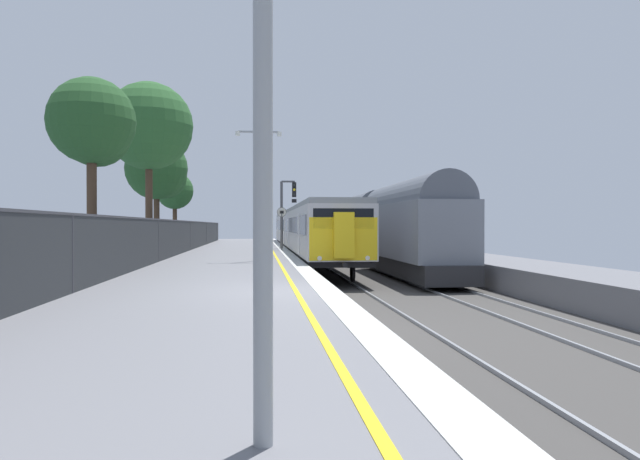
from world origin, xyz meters
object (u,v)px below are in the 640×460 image
Objects in this scene: signal_gantry at (286,206)px; background_tree_right at (159,171)px; commuter_train_at_platform at (304,229)px; background_tree_left at (149,129)px; background_tree_back at (93,126)px; platform_lamp_mid at (259,184)px; freight_train_adjacent_track at (346,225)px; speed_limit_sign at (282,223)px; background_tree_centre at (175,192)px.

signal_gantry is 0.60× the size of background_tree_right.
commuter_train_at_platform is at bearing 64.86° from signal_gantry.
background_tree_left is at bearing -136.71° from signal_gantry.
background_tree_back is at bearing -87.43° from background_tree_right.
platform_lamp_mid is at bearing -66.92° from background_tree_right.
platform_lamp_mid is at bearing -100.90° from commuter_train_at_platform.
background_tree_back is (-0.14, -10.19, -1.56)m from background_tree_left.
background_tree_back is (-13.32, -26.31, 3.64)m from freight_train_adjacent_track.
speed_limit_sign is at bearing -116.76° from freight_train_adjacent_track.
background_tree_back reaches higher than background_tree_centre.
background_tree_left is 9.63m from background_tree_right.
background_tree_back is at bearing -87.79° from background_tree_centre.
speed_limit_sign is 11.47m from platform_lamp_mid.
commuter_train_at_platform is at bearing 79.10° from platform_lamp_mid.
background_tree_right reaches higher than background_tree_centre.
background_tree_left reaches higher than background_tree_back.
background_tree_right is at bearing 92.57° from background_tree_back.
speed_limit_sign is at bearing -60.41° from background_tree_centre.
speed_limit_sign is (-5.85, -11.60, 0.16)m from freight_train_adjacent_track.
freight_train_adjacent_track is at bearing 58.31° from signal_gantry.
background_tree_left reaches higher than background_tree_right.
freight_train_adjacent_track is 5.88× the size of background_tree_left.
commuter_train_at_platform is at bearing 72.52° from speed_limit_sign.
signal_gantry is at bearing 43.29° from background_tree_left.
background_tree_right reaches higher than freight_train_adjacent_track.
speed_limit_sign is 0.29× the size of background_tree_left.
platform_lamp_mid is 7.18m from background_tree_back.
commuter_train_at_platform is 11.02m from background_tree_right.
freight_train_adjacent_track is at bearing 55.10° from commuter_train_at_platform.
background_tree_left is at bearing -148.34° from speed_limit_sign.
background_tree_centre is 0.81× the size of background_tree_right.
background_tree_right is (-14.21, -6.65, 3.78)m from freight_train_adjacent_track.
freight_train_adjacent_track is 12.99m from speed_limit_sign.
freight_train_adjacent_track is 7.86× the size of background_tree_back.
background_tree_centre reaches higher than commuter_train_at_platform.
signal_gantry is 0.74× the size of background_tree_centre.
background_tree_left is at bearing -83.86° from background_tree_right.
signal_gantry is 14.14m from platform_lamp_mid.
background_tree_left is at bearing 131.16° from platform_lamp_mid.
background_tree_back is (1.16, -29.91, 0.74)m from background_tree_centre.
background_tree_left is 10.31m from background_tree_back.
speed_limit_sign is at bearing 63.07° from background_tree_back.
commuter_train_at_platform is 5.86× the size of background_tree_back.
background_tree_centre is (-9.02, 12.44, 1.58)m from signal_gantry.
signal_gantry is (-5.46, -8.85, 1.32)m from freight_train_adjacent_track.
background_tree_back is at bearing -116.93° from speed_limit_sign.
freight_train_adjacent_track is 20.30× the size of speed_limit_sign.
signal_gantry is 15.45m from background_tree_centre.
background_tree_back reaches higher than platform_lamp_mid.
background_tree_centre reaches higher than speed_limit_sign.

